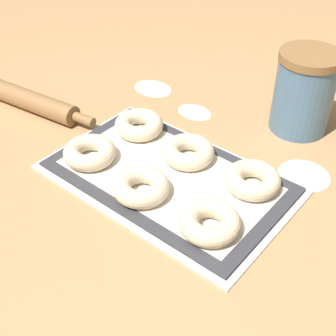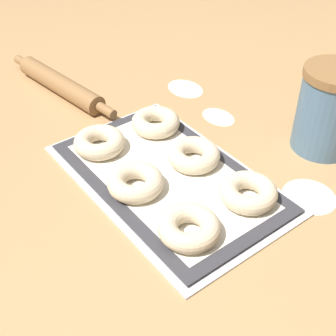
{
  "view_description": "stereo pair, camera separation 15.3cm",
  "coord_description": "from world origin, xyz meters",
  "px_view_note": "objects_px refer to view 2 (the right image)",
  "views": [
    {
      "loc": [
        0.41,
        -0.53,
        0.56
      ],
      "look_at": [
        -0.01,
        -0.02,
        0.03
      ],
      "focal_mm": 50.0,
      "sensor_mm": 36.0,
      "label": 1
    },
    {
      "loc": [
        0.52,
        -0.42,
        0.56
      ],
      "look_at": [
        -0.01,
        -0.02,
        0.03
      ],
      "focal_mm": 50.0,
      "sensor_mm": 36.0,
      "label": 2
    }
  ],
  "objects_px": {
    "bagel_front_left": "(99,142)",
    "flour_canister": "(329,110)",
    "bagel_back_left": "(156,122)",
    "rolling_pin": "(60,84)",
    "bagel_back_right": "(248,192)",
    "bagel_front_right": "(189,228)",
    "bagel_front_center": "(135,182)",
    "bagel_back_center": "(194,155)",
    "baking_tray": "(168,178)"
  },
  "relations": [
    {
      "from": "bagel_back_left",
      "to": "bagel_front_center",
      "type": "bearing_deg",
      "value": -46.72
    },
    {
      "from": "baking_tray",
      "to": "rolling_pin",
      "type": "xyz_separation_m",
      "value": [
        -0.41,
        -0.01,
        0.02
      ]
    },
    {
      "from": "baking_tray",
      "to": "rolling_pin",
      "type": "relative_size",
      "value": 1.19
    },
    {
      "from": "bagel_back_right",
      "to": "rolling_pin",
      "type": "xyz_separation_m",
      "value": [
        -0.55,
        -0.08,
        -0.0
      ]
    },
    {
      "from": "flour_canister",
      "to": "bagel_front_left",
      "type": "bearing_deg",
      "value": -124.05
    },
    {
      "from": "bagel_back_right",
      "to": "bagel_back_left",
      "type": "bearing_deg",
      "value": 179.58
    },
    {
      "from": "baking_tray",
      "to": "flour_canister",
      "type": "height_order",
      "value": "flour_canister"
    },
    {
      "from": "bagel_front_left",
      "to": "flour_canister",
      "type": "height_order",
      "value": "flour_canister"
    },
    {
      "from": "baking_tray",
      "to": "bagel_front_right",
      "type": "height_order",
      "value": "bagel_front_right"
    },
    {
      "from": "bagel_front_left",
      "to": "bagel_back_left",
      "type": "relative_size",
      "value": 1.0
    },
    {
      "from": "bagel_front_left",
      "to": "bagel_back_center",
      "type": "height_order",
      "value": "same"
    },
    {
      "from": "bagel_front_left",
      "to": "bagel_back_right",
      "type": "bearing_deg",
      "value": 24.34
    },
    {
      "from": "bagel_front_center",
      "to": "bagel_back_center",
      "type": "relative_size",
      "value": 1.0
    },
    {
      "from": "bagel_front_left",
      "to": "bagel_front_center",
      "type": "bearing_deg",
      "value": -4.5
    },
    {
      "from": "bagel_front_center",
      "to": "flour_canister",
      "type": "xyz_separation_m",
      "value": [
        0.11,
        0.38,
        0.06
      ]
    },
    {
      "from": "bagel_back_right",
      "to": "baking_tray",
      "type": "bearing_deg",
      "value": -153.14
    },
    {
      "from": "baking_tray",
      "to": "bagel_back_center",
      "type": "distance_m",
      "value": 0.07
    },
    {
      "from": "bagel_front_left",
      "to": "rolling_pin",
      "type": "bearing_deg",
      "value": 169.27
    },
    {
      "from": "bagel_back_left",
      "to": "rolling_pin",
      "type": "bearing_deg",
      "value": -163.76
    },
    {
      "from": "bagel_front_right",
      "to": "bagel_back_right",
      "type": "height_order",
      "value": "same"
    },
    {
      "from": "bagel_back_left",
      "to": "flour_canister",
      "type": "height_order",
      "value": "flour_canister"
    },
    {
      "from": "baking_tray",
      "to": "bagel_back_left",
      "type": "height_order",
      "value": "bagel_back_left"
    },
    {
      "from": "bagel_front_right",
      "to": "bagel_back_left",
      "type": "xyz_separation_m",
      "value": [
        -0.27,
        0.14,
        0.0
      ]
    },
    {
      "from": "bagel_back_right",
      "to": "bagel_front_left",
      "type": "bearing_deg",
      "value": -155.66
    },
    {
      "from": "bagel_back_left",
      "to": "bagel_back_right",
      "type": "xyz_separation_m",
      "value": [
        0.27,
        -0.0,
        0.0
      ]
    },
    {
      "from": "bagel_back_right",
      "to": "flour_canister",
      "type": "xyz_separation_m",
      "value": [
        -0.03,
        0.24,
        0.06
      ]
    },
    {
      "from": "rolling_pin",
      "to": "bagel_front_center",
      "type": "bearing_deg",
      "value": -8.57
    },
    {
      "from": "bagel_front_right",
      "to": "flour_canister",
      "type": "distance_m",
      "value": 0.38
    },
    {
      "from": "bagel_front_right",
      "to": "bagel_back_left",
      "type": "height_order",
      "value": "same"
    },
    {
      "from": "bagel_front_center",
      "to": "bagel_back_left",
      "type": "distance_m",
      "value": 0.19
    },
    {
      "from": "bagel_front_center",
      "to": "bagel_back_left",
      "type": "relative_size",
      "value": 1.0
    },
    {
      "from": "bagel_back_right",
      "to": "bagel_back_center",
      "type": "bearing_deg",
      "value": -177.13
    },
    {
      "from": "bagel_front_center",
      "to": "rolling_pin",
      "type": "distance_m",
      "value": 0.41
    },
    {
      "from": "bagel_front_right",
      "to": "bagel_back_center",
      "type": "bearing_deg",
      "value": 138.03
    },
    {
      "from": "bagel_front_center",
      "to": "bagel_front_right",
      "type": "xyz_separation_m",
      "value": [
        0.14,
        0.01,
        0.0
      ]
    },
    {
      "from": "bagel_back_center",
      "to": "bagel_front_right",
      "type": "bearing_deg",
      "value": -41.97
    },
    {
      "from": "bagel_front_left",
      "to": "bagel_back_center",
      "type": "distance_m",
      "value": 0.19
    },
    {
      "from": "bagel_back_left",
      "to": "bagel_back_right",
      "type": "height_order",
      "value": "same"
    },
    {
      "from": "flour_canister",
      "to": "rolling_pin",
      "type": "distance_m",
      "value": 0.61
    },
    {
      "from": "bagel_back_center",
      "to": "bagel_back_left",
      "type": "bearing_deg",
      "value": 176.2
    },
    {
      "from": "baking_tray",
      "to": "bagel_back_left",
      "type": "xyz_separation_m",
      "value": [
        -0.14,
        0.07,
        0.02
      ]
    },
    {
      "from": "bagel_front_left",
      "to": "bagel_front_center",
      "type": "relative_size",
      "value": 1.0
    },
    {
      "from": "bagel_front_left",
      "to": "rolling_pin",
      "type": "relative_size",
      "value": 0.26
    },
    {
      "from": "bagel_front_left",
      "to": "bagel_front_center",
      "type": "xyz_separation_m",
      "value": [
        0.14,
        -0.01,
        0.0
      ]
    },
    {
      "from": "bagel_back_left",
      "to": "flour_canister",
      "type": "relative_size",
      "value": 0.59
    },
    {
      "from": "bagel_back_center",
      "to": "rolling_pin",
      "type": "xyz_separation_m",
      "value": [
        -0.41,
        -0.07,
        -0.0
      ]
    },
    {
      "from": "bagel_front_center",
      "to": "rolling_pin",
      "type": "xyz_separation_m",
      "value": [
        -0.41,
        0.06,
        -0.0
      ]
    },
    {
      "from": "baking_tray",
      "to": "bagel_front_center",
      "type": "height_order",
      "value": "bagel_front_center"
    },
    {
      "from": "baking_tray",
      "to": "rolling_pin",
      "type": "height_order",
      "value": "rolling_pin"
    },
    {
      "from": "bagel_back_center",
      "to": "bagel_back_right",
      "type": "height_order",
      "value": "same"
    }
  ]
}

